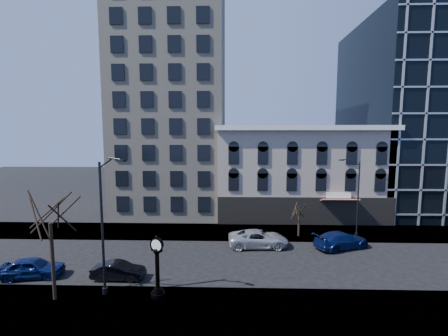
{
  "coord_description": "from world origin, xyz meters",
  "views": [
    {
      "loc": [
        2.86,
        -25.94,
        11.26
      ],
      "look_at": [
        2.0,
        4.0,
        8.0
      ],
      "focal_mm": 24.0,
      "sensor_mm": 36.0,
      "label": 1
    }
  ],
  "objects_px": {
    "street_lamp_near": "(109,190)",
    "car_near_a": "(32,268)",
    "car_near_b": "(119,271)",
    "street_clock": "(157,269)"
  },
  "relations": [
    {
      "from": "street_lamp_near",
      "to": "car_near_a",
      "type": "bearing_deg",
      "value": -177.21
    },
    {
      "from": "street_clock",
      "to": "car_near_b",
      "type": "xyz_separation_m",
      "value": [
        -3.77,
        2.63,
        -1.41
      ]
    },
    {
      "from": "street_lamp_near",
      "to": "car_near_b",
      "type": "relative_size",
      "value": 2.42
    },
    {
      "from": "street_lamp_near",
      "to": "car_near_a",
      "type": "height_order",
      "value": "street_lamp_near"
    },
    {
      "from": "street_clock",
      "to": "street_lamp_near",
      "type": "xyz_separation_m",
      "value": [
        -3.16,
        -0.05,
        5.52
      ]
    },
    {
      "from": "street_lamp_near",
      "to": "car_near_a",
      "type": "relative_size",
      "value": 2.11
    },
    {
      "from": "car_near_b",
      "to": "car_near_a",
      "type": "bearing_deg",
      "value": 90.31
    },
    {
      "from": "street_lamp_near",
      "to": "car_near_b",
      "type": "bearing_deg",
      "value": 125.58
    },
    {
      "from": "street_clock",
      "to": "car_near_a",
      "type": "bearing_deg",
      "value": -174.37
    },
    {
      "from": "street_lamp_near",
      "to": "car_near_b",
      "type": "height_order",
      "value": "street_lamp_near"
    }
  ]
}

